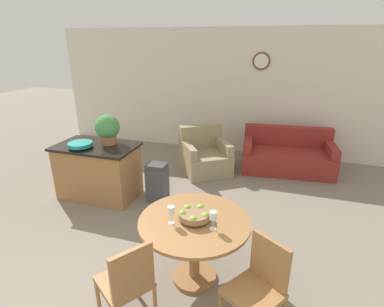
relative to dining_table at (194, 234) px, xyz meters
name	(u,v)px	position (x,y,z in m)	size (l,w,h in m)	color
wall_back	(224,92)	(-0.59, 4.14, 0.78)	(8.00, 0.09, 2.70)	silver
dining_table	(194,234)	(0.00, 0.00, 0.00)	(1.14, 1.14, 0.74)	#9E6B3D
dining_chair_near_left	(128,281)	(-0.39, -0.70, -0.09)	(0.58, 0.58, 0.88)	#9E6B3D
dining_chair_near_right	(259,284)	(0.70, -0.39, -0.09)	(0.58, 0.58, 0.88)	#9E6B3D
fruit_bowl	(194,214)	(0.00, 0.00, 0.23)	(0.33, 0.33, 0.12)	olive
wine_glass_left	(171,211)	(-0.20, -0.13, 0.31)	(0.07, 0.07, 0.19)	silver
wine_glass_right	(213,216)	(0.22, -0.10, 0.31)	(0.07, 0.07, 0.19)	silver
kitchen_island	(98,171)	(-2.04, 1.31, -0.13)	(1.29, 0.75, 0.88)	#9E6B3D
teal_bowl	(80,144)	(-2.20, 1.16, 0.36)	(0.37, 0.37, 0.08)	teal
potted_plant	(108,129)	(-1.89, 1.46, 0.56)	(0.38, 0.38, 0.47)	#A36642
trash_bin	(157,183)	(-1.06, 1.43, -0.26)	(0.31, 0.25, 0.64)	#47474C
couch	(287,156)	(0.89, 3.36, -0.29)	(1.80, 1.06, 0.81)	maroon
armchair	(205,157)	(-0.65, 2.80, -0.28)	(1.17, 1.17, 0.87)	#998966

